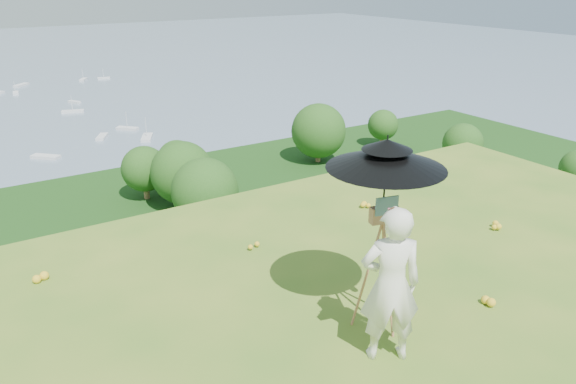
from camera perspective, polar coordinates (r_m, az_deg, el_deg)
shoreline_tier at (r=87.13m, az=-25.97°, el=-8.30°), size 170.00×28.00×8.00m
slope_trees at (r=42.07m, az=-23.01°, el=-7.37°), size 110.00×50.00×6.00m
harbor_town at (r=84.33m, az=-26.68°, el=-4.44°), size 110.00×22.00×5.00m
painter at (r=6.25m, az=10.36°, el=-9.29°), size 0.80×0.71×1.85m
field_easel at (r=6.80m, az=9.36°, el=-7.08°), size 0.79×0.79×1.73m
sun_umbrella at (r=6.39m, az=9.83°, el=1.41°), size 1.62×1.62×1.00m
painter_cap at (r=5.86m, az=10.92°, el=-1.95°), size 0.26×0.27×0.10m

